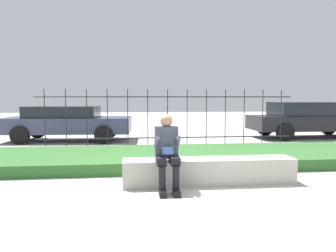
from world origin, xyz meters
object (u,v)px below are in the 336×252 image
object	(u,v)px
stone_bench	(209,172)
car_parked_right	(308,119)
car_parked_left	(67,122)
person_seated_reader	(167,149)

from	to	relation	value
stone_bench	car_parked_right	world-z (taller)	car_parked_right
stone_bench	car_parked_left	bearing A→B (deg)	119.88
car_parked_right	car_parked_left	distance (m)	9.07
person_seated_reader	stone_bench	bearing A→B (deg)	20.17
car_parked_right	car_parked_left	bearing A→B (deg)	179.33
person_seated_reader	car_parked_left	size ratio (longest dim) A/B	0.28
person_seated_reader	car_parked_right	world-z (taller)	car_parked_right
car_parked_right	stone_bench	bearing A→B (deg)	-131.00
stone_bench	car_parked_right	size ratio (longest dim) A/B	0.68
car_parked_right	car_parked_left	size ratio (longest dim) A/B	0.99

